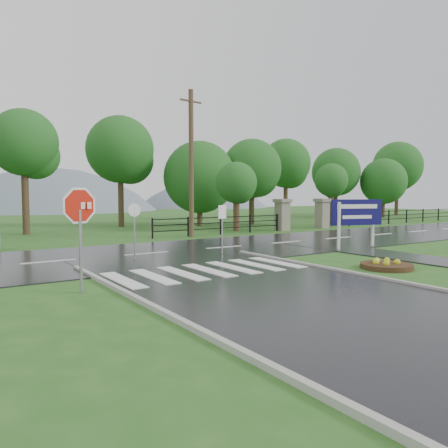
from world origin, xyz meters
TOP-DOWN VIEW (x-y plane):
  - ground at (0.00, 0.00)m, footprint 120.00×120.00m
  - main_road at (0.00, 10.00)m, footprint 90.00×8.00m
  - walkway at (8.50, 4.00)m, footprint 2.20×11.00m
  - crosswalk at (0.00, 5.00)m, footprint 6.50×2.80m
  - curb_left at (-3.55, -4.00)m, footprint 0.15×24.00m
  - pillar_west at (13.00, 16.00)m, footprint 1.00×1.00m
  - pillar_east at (17.00, 16.00)m, footprint 1.00×1.00m
  - fence_west at (7.75, 16.00)m, footprint 9.58×0.08m
  - fence_east at (27.75, 16.00)m, footprint 20.58×0.08m
  - hills at (3.49, 65.00)m, footprint 102.00×48.00m
  - treeline at (1.00, 24.00)m, footprint 83.20×5.20m
  - stop_sign at (-4.41, 4.23)m, footprint 1.27×0.39m
  - estate_billboard at (9.23, 6.43)m, footprint 2.60×0.96m
  - flower_bed at (5.51, 2.06)m, footprint 1.79×1.79m
  - reg_sign_small at (2.68, 8.17)m, footprint 0.46×0.13m
  - reg_sign_round at (-1.04, 8.81)m, footprint 0.52×0.06m
  - utility_pole_east at (5.33, 15.50)m, footprint 1.55×0.36m
  - entrance_tree_left at (10.07, 17.50)m, footprint 2.88×2.88m
  - entrance_tree_right at (19.58, 17.50)m, footprint 2.71×2.71m

SIDE VIEW (x-z plane):
  - hills at x=3.49m, z-range -39.54..8.46m
  - ground at x=0.00m, z-range 0.00..0.00m
  - main_road at x=0.00m, z-range -0.02..0.02m
  - walkway at x=8.50m, z-range -0.02..0.02m
  - curb_left at x=-3.55m, z-range -0.06..0.06m
  - treeline at x=1.00m, z-range -5.00..5.00m
  - crosswalk at x=0.00m, z-range 0.05..0.07m
  - flower_bed at x=5.51m, z-range -0.05..0.31m
  - fence_west at x=7.75m, z-range 0.12..1.32m
  - fence_east at x=27.75m, z-range 0.14..1.34m
  - pillar_west at x=13.00m, z-range 0.06..2.30m
  - pillar_east at x=17.00m, z-range 0.06..2.30m
  - reg_sign_round at x=-1.04m, z-range 0.30..2.53m
  - reg_sign_small at x=2.68m, z-range 0.45..2.57m
  - estate_billboard at x=9.23m, z-range 0.44..2.78m
  - stop_sign at x=-4.41m, z-range 0.56..3.53m
  - entrance_tree_left at x=10.07m, z-range 0.93..5.75m
  - entrance_tree_right at x=19.58m, z-range 1.13..6.20m
  - utility_pole_east at x=5.33m, z-range 0.07..8.81m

